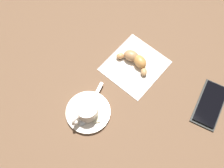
% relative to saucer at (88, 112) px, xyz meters
% --- Properties ---
extents(ground_plane, '(1.80, 1.80, 0.00)m').
position_rel_saucer_xyz_m(ground_plane, '(0.09, 0.03, -0.01)').
color(ground_plane, brown).
extents(saucer, '(0.12, 0.12, 0.01)m').
position_rel_saucer_xyz_m(saucer, '(0.00, 0.00, 0.00)').
color(saucer, silver).
rests_on(saucer, ground).
extents(espresso_cup, '(0.08, 0.06, 0.05)m').
position_rel_saucer_xyz_m(espresso_cup, '(-0.00, -0.00, 0.03)').
color(espresso_cup, silver).
rests_on(espresso_cup, saucer).
extents(teaspoon, '(0.13, 0.08, 0.01)m').
position_rel_saucer_xyz_m(teaspoon, '(0.00, 0.00, 0.01)').
color(teaspoon, silver).
rests_on(teaspoon, saucer).
extents(sugar_packet, '(0.05, 0.07, 0.01)m').
position_rel_saucer_xyz_m(sugar_packet, '(0.02, -0.01, 0.01)').
color(sugar_packet, beige).
rests_on(sugar_packet, saucer).
extents(napkin, '(0.19, 0.18, 0.00)m').
position_rel_saucer_xyz_m(napkin, '(0.19, 0.04, -0.00)').
color(napkin, silver).
rests_on(napkin, ground).
extents(croissant, '(0.06, 0.11, 0.03)m').
position_rel_saucer_xyz_m(croissant, '(0.20, 0.04, 0.01)').
color(croissant, tan).
rests_on(croissant, napkin).
extents(cell_phone, '(0.15, 0.12, 0.01)m').
position_rel_saucer_xyz_m(cell_phone, '(0.28, -0.19, -0.00)').
color(cell_phone, black).
rests_on(cell_phone, ground).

